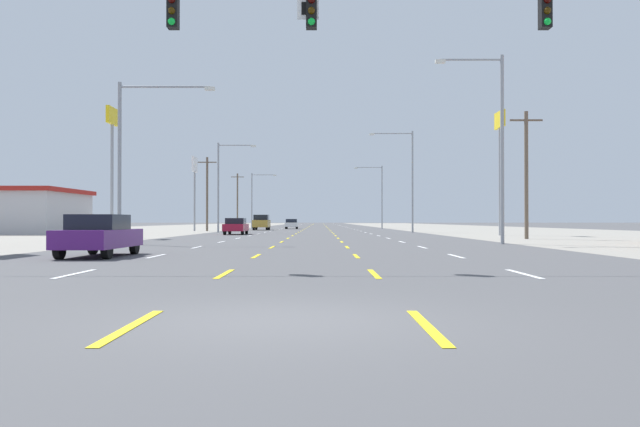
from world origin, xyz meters
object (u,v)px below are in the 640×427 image
Objects in this scene: pole_sign_left_row_2 at (193,173)px; suv_far_left_mid at (260,222)px; sedan_far_left_near at (234,226)px; streetlight_right_row_1 at (407,174)px; pole_sign_left_row_1 at (110,141)px; sedan_inner_left_midfar at (290,224)px; streetlight_left_row_1 at (221,180)px; streetlight_left_row_2 at (253,196)px; streetlight_right_row_2 at (378,192)px; streetlight_right_row_0 at (494,136)px; streetlight_left_row_0 at (130,147)px; pole_sign_right_row_1 at (498,141)px; sedan_far_left_nearest at (98,235)px.

suv_far_left_mid is at bearing 46.61° from pole_sign_left_row_2.
sedan_far_left_near is 0.42× the size of streetlight_right_row_1.
pole_sign_left_row_1 is 1.06× the size of pole_sign_left_row_2.
sedan_inner_left_midfar is 0.51× the size of pole_sign_left_row_2.
streetlight_left_row_1 reaches higher than pole_sign_left_row_1.
streetlight_left_row_2 is 19.43m from streetlight_right_row_2.
streetlight_left_row_2 reaches higher than suv_far_left_mid.
suv_far_left_mid is 17.34m from streetlight_left_row_1.
streetlight_left_row_2 reaches higher than sedan_inner_left_midfar.
streetlight_left_row_2 reaches higher than sedan_far_left_near.
streetlight_right_row_0 reaches higher than pole_sign_left_row_1.
pole_sign_left_row_1 reaches higher than suv_far_left_mid.
sedan_far_left_near is at bearing -94.89° from sedan_inner_left_midfar.
streetlight_left_row_0 is at bearing -106.10° from streetlight_right_row_2.
streetlight_left_row_0 is 1.00× the size of streetlight_left_row_2.
pole_sign_left_row_2 is 0.87× the size of streetlight_right_row_0.
pole_sign_right_row_1 is at bearing 73.90° from streetlight_right_row_0.
sedan_far_left_nearest is 48.45m from streetlight_right_row_1.
streetlight_left_row_2 is at bearing 118.57° from pole_sign_right_row_1.
streetlight_right_row_2 is (24.05, 24.34, -1.11)m from pole_sign_left_row_2.
sedan_far_left_nearest is at bearing -82.43° from pole_sign_left_row_2.
sedan_far_left_nearest and sedan_far_left_near have the same top height.
streetlight_left_row_1 is (-2.74, 10.04, 4.68)m from sedan_far_left_near.
sedan_far_left_nearest is at bearing -92.69° from sedan_inner_left_midfar.
pole_sign_left_row_2 is (-7.36, 18.96, 6.05)m from sedan_far_left_near.
streetlight_right_row_2 is at bearing 44.79° from suv_far_left_mid.
pole_sign_left_row_1 is (-7.20, -38.09, 5.85)m from suv_far_left_mid.
streetlight_right_row_0 is 69.33m from streetlight_left_row_2.
sedan_inner_left_midfar is at bearing 85.11° from sedan_far_left_near.
streetlight_right_row_0 reaches higher than streetlight_left_row_1.
streetlight_right_row_2 is at bearing 20.75° from sedan_inner_left_midfar.
sedan_far_left_near is 0.48× the size of pole_sign_left_row_1.
pole_sign_left_row_2 is 1.02× the size of streetlight_left_row_0.
streetlight_right_row_0 is 0.95× the size of streetlight_right_row_1.
sedan_inner_left_midfar is at bearing 73.68° from suv_far_left_mid.
pole_sign_right_row_1 is 46.92m from streetlight_right_row_2.
pole_sign_left_row_1 reaches higher than sedan_far_left_nearest.
suv_far_left_mid reaches higher than sedan_far_left_nearest.
pole_sign_left_row_2 is (-10.63, -19.26, 6.05)m from sedan_inner_left_midfar.
pole_sign_left_row_1 is 30.44m from pole_sign_left_row_2.
pole_sign_right_row_1 is (29.92, 8.29, 1.08)m from pole_sign_left_row_1.
pole_sign_left_row_2 is 0.94× the size of streetlight_left_row_1.
streetlight_right_row_2 reaches higher than pole_sign_left_row_1.
pole_sign_left_row_1 reaches higher than sedan_inner_left_midfar.
suv_far_left_mid is at bearing -135.21° from streetlight_right_row_2.
streetlight_left_row_1 is at bearing 90.40° from streetlight_left_row_0.
sedan_far_left_nearest is at bearing -145.12° from streetlight_right_row_0.
streetlight_right_row_0 is (24.17, -42.17, -1.07)m from pole_sign_left_row_2.
streetlight_left_row_1 is at bearing 180.00° from streetlight_right_row_1.
pole_sign_right_row_1 is at bearing -8.06° from sedan_far_left_near.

